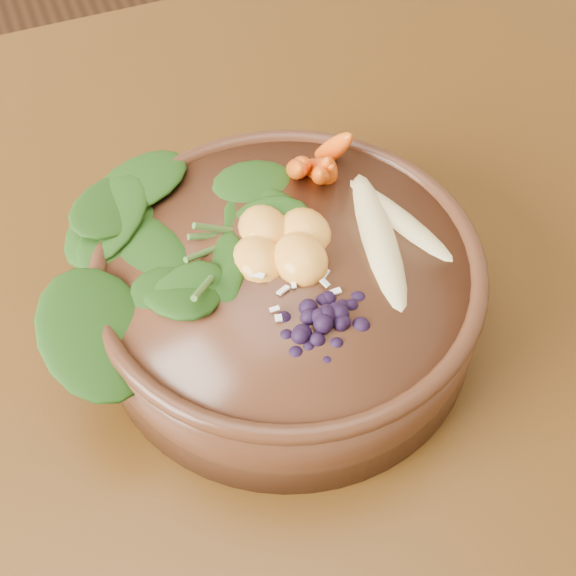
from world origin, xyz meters
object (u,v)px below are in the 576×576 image
stoneware_bowl (288,296)px  carrot_cluster (315,137)px  kale_heap (202,202)px  blueberry_pile (324,306)px  banana_halves (391,216)px  mandarin_cluster (282,230)px

stoneware_bowl → carrot_cluster: (0.06, 0.08, 0.08)m
kale_heap → blueberry_pile: size_ratio=1.42×
banana_halves → mandarin_cluster: bearing=170.3°
carrot_cluster → blueberry_pile: 0.16m
banana_halves → blueberry_pile: size_ratio=1.22×
kale_heap → stoneware_bowl: bearing=-53.7°
carrot_cluster → kale_heap: bearing=-169.5°
mandarin_cluster → blueberry_pile: size_ratio=0.69×
kale_heap → blueberry_pile: (0.05, -0.13, -0.00)m
kale_heap → carrot_cluster: 0.11m
stoneware_bowl → mandarin_cluster: size_ratio=3.15×
carrot_cluster → stoneware_bowl: bearing=-123.7°
carrot_cluster → banana_halves: carrot_cluster is taller
stoneware_bowl → banana_halves: bearing=2.2°
mandarin_cluster → kale_heap: bearing=137.7°
stoneware_bowl → carrot_cluster: size_ratio=3.62×
kale_heap → blueberry_pile: 0.14m
banana_halves → carrot_cluster: bearing=113.1°
carrot_cluster → banana_halves: 0.09m
banana_halves → blueberry_pile: bearing=-141.5°
kale_heap → mandarin_cluster: bearing=-42.3°
stoneware_bowl → mandarin_cluster: 0.06m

